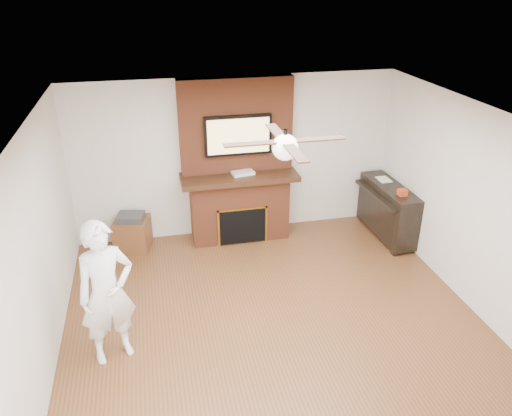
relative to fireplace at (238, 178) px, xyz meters
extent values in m
cube|color=#533018|center=(0.00, -2.55, -1.09)|extent=(5.36, 5.86, 0.18)
cube|color=white|center=(0.00, -2.55, 1.59)|extent=(5.36, 5.86, 0.18)
cube|color=beige|center=(0.00, 0.29, 0.25)|extent=(5.36, 0.18, 2.50)
cube|color=beige|center=(-2.59, -2.55, 0.25)|extent=(0.18, 5.86, 2.50)
cube|color=beige|center=(2.59, -2.55, 0.25)|extent=(0.18, 5.86, 2.50)
cube|color=brown|center=(0.00, -0.05, -0.50)|extent=(1.50, 0.50, 1.00)
cube|color=black|center=(0.00, -0.08, 0.04)|extent=(1.78, 0.64, 0.08)
cube|color=brown|center=(0.00, 0.10, 0.79)|extent=(1.70, 0.20, 1.42)
cube|color=black|center=(0.00, -0.30, -0.69)|extent=(0.70, 0.06, 0.55)
cube|color=#BF8C2D|center=(0.00, -0.31, -0.40)|extent=(0.78, 0.02, 0.03)
cube|color=#BF8C2D|center=(-0.38, -0.31, -0.69)|extent=(0.03, 0.02, 0.61)
cube|color=#BF8C2D|center=(0.38, -0.31, -0.69)|extent=(0.03, 0.02, 0.61)
cube|color=black|center=(0.00, -0.04, 0.68)|extent=(1.00, 0.07, 0.60)
cube|color=#F1D180|center=(0.00, -0.08, 0.68)|extent=(0.92, 0.01, 0.52)
cylinder|color=black|center=(0.00, -2.55, 1.43)|extent=(0.04, 0.04, 0.14)
sphere|color=white|center=(0.00, -2.55, 1.32)|extent=(0.26, 0.26, 0.26)
cube|color=black|center=(0.33, -2.55, 1.38)|extent=(0.55, 0.11, 0.01)
cube|color=black|center=(0.00, -2.22, 1.38)|extent=(0.11, 0.55, 0.01)
cube|color=black|center=(-0.33, -2.55, 1.38)|extent=(0.55, 0.11, 0.01)
cube|color=black|center=(0.00, -2.88, 1.38)|extent=(0.11, 0.55, 0.01)
imported|color=white|center=(-1.87, -2.44, -0.17)|extent=(0.70, 0.58, 1.65)
cube|color=#5A3219|center=(-1.67, -0.07, -0.76)|extent=(0.60, 0.60, 0.48)
cube|color=#313133|center=(-1.67, -0.07, -0.47)|extent=(0.44, 0.38, 0.10)
cube|color=black|center=(2.30, -0.55, -0.54)|extent=(0.44, 1.34, 0.82)
cube|color=black|center=(2.15, -1.14, -0.64)|extent=(0.06, 0.10, 0.71)
cube|color=black|center=(2.15, 0.04, -0.64)|extent=(0.06, 0.10, 0.71)
cube|color=black|center=(2.07, -0.55, -0.26)|extent=(0.19, 1.23, 0.05)
cube|color=silver|center=(2.30, -0.29, -0.12)|extent=(0.18, 0.25, 0.01)
cube|color=#B83916|center=(2.30, -0.90, -0.08)|extent=(0.12, 0.12, 0.09)
cube|color=silver|center=(0.05, -0.10, 0.11)|extent=(0.36, 0.24, 0.05)
cylinder|color=#DC5C19|center=(-0.24, -0.16, -0.94)|extent=(0.07, 0.07, 0.11)
cylinder|color=#518033|center=(-0.02, -0.25, -0.96)|extent=(0.08, 0.08, 0.08)
cylinder|color=beige|center=(0.16, -0.17, -0.94)|extent=(0.07, 0.07, 0.11)
camera|label=1|loc=(-1.29, -7.00, 2.89)|focal=35.00mm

